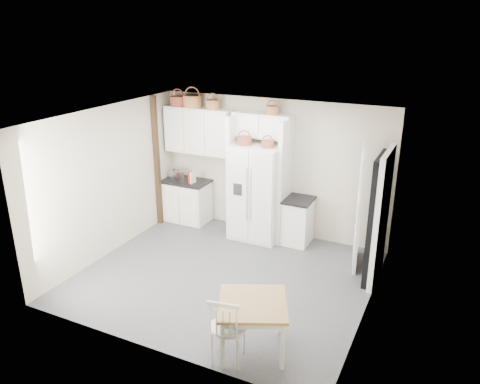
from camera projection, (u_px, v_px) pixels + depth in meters
The scene contains 28 objects.
floor at pixel (225, 276), 7.62m from camera, with size 4.50×4.50×0.00m, color #36373A.
ceiling at pixel (223, 118), 6.72m from camera, with size 4.50×4.50×0.00m, color white.
wall_back at pixel (273, 167), 8.86m from camera, with size 4.50×4.50×0.00m, color #B9B1A0.
wall_left at pixel (109, 181), 8.09m from camera, with size 4.00×4.00×0.00m, color #B9B1A0.
wall_right at pixel (373, 228), 6.26m from camera, with size 4.00×4.00×0.00m, color #B9B1A0.
refrigerator at pixel (257, 192), 8.74m from camera, with size 0.94×0.75×1.81m, color silver.
base_cab_left at pixel (187, 201), 9.63m from camera, with size 0.90×0.57×0.83m, color white.
base_cab_right at pixel (298, 222), 8.66m from camera, with size 0.47×0.56×0.83m, color white.
dining_table at pixel (252, 326), 5.81m from camera, with size 0.83×0.83×0.69m, color brown.
windsor_chair at pixel (228, 327), 5.59m from camera, with size 0.45×0.41×0.93m, color white.
counter_left at pixel (186, 181), 9.48m from camera, with size 0.94×0.61×0.04m, color black.
counter_right at pixel (299, 200), 8.51m from camera, with size 0.51×0.60×0.04m, color black.
toaster at pixel (176, 175), 9.51m from camera, with size 0.28×0.16×0.20m, color silver.
cookbook_red at pixel (191, 177), 9.30m from camera, with size 0.03×0.15×0.23m, color #9B1A08.
cookbook_cream at pixel (193, 177), 9.28m from camera, with size 0.03×0.16×0.23m, color beige.
basket_upper_a at pixel (178, 101), 9.12m from camera, with size 0.32×0.32×0.18m, color brown.
basket_upper_b at pixel (192, 101), 8.98m from camera, with size 0.37×0.37×0.22m, color brown.
basket_upper_c at pixel (213, 104), 8.81m from camera, with size 0.29×0.29×0.17m, color brown.
basket_bridge_b at pixel (273, 110), 8.32m from camera, with size 0.25×0.25×0.14m, color brown.
basket_fridge_a at pixel (244, 141), 8.41m from camera, with size 0.27×0.27×0.14m, color brown.
basket_fridge_b at pixel (268, 144), 8.23m from camera, with size 0.22×0.22×0.12m, color brown.
upper_cabinet at pixel (199, 131), 9.12m from camera, with size 1.40×0.34×0.90m, color white.
bridge_cabinet at pixel (263, 125), 8.50m from camera, with size 1.12×0.34×0.45m, color white.
fridge_panel_left at pixel (235, 175), 8.93m from camera, with size 0.08×0.60×2.30m, color white.
fridge_panel_right at pixel (285, 182), 8.52m from camera, with size 0.08×0.60×2.30m, color white.
trim_post at pixel (157, 162), 9.21m from camera, with size 0.09×0.09×2.60m, color #342111.
doorway_void at pixel (378, 219), 7.23m from camera, with size 0.18×0.85×2.05m, color black.
door_slab at pixel (359, 208), 7.66m from camera, with size 0.80×0.04×2.05m, color white.
Camera 1 is at (3.11, -5.92, 3.91)m, focal length 35.00 mm.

